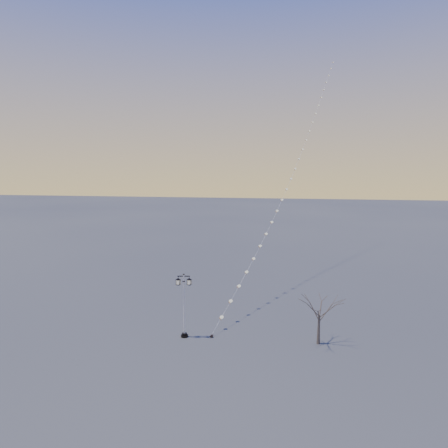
# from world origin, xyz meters

# --- Properties ---
(ground) EXTENTS (300.00, 300.00, 0.00)m
(ground) POSITION_xyz_m (0.00, 0.00, 0.00)
(ground) COLOR #464747
(ground) RESTS_ON ground
(street_lamp) EXTENTS (1.13, 0.56, 4.53)m
(street_lamp) POSITION_xyz_m (-1.06, 0.33, 2.51)
(street_lamp) COLOR black
(street_lamp) RESTS_ON ground
(bare_tree) EXTENTS (2.22, 2.22, 3.68)m
(bare_tree) POSITION_xyz_m (8.08, 1.04, 2.56)
(bare_tree) COLOR brown
(bare_tree) RESTS_ON ground
(kite_train) EXTENTS (10.69, 41.08, 28.79)m
(kite_train) POSITION_xyz_m (5.87, 20.86, 14.29)
(kite_train) COLOR black
(kite_train) RESTS_ON ground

